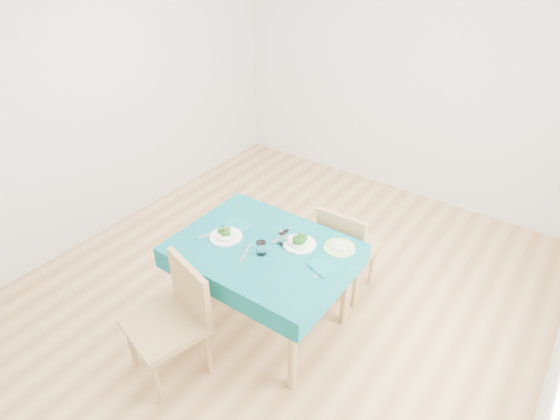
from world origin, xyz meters
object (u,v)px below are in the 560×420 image
Objects in this scene: chair_far at (349,241)px; bowl_near at (226,233)px; table at (264,287)px; chair_near at (162,310)px; side_plate at (339,248)px; bowl_far at (300,241)px.

chair_far is 4.23× the size of bowl_near.
chair_near is (-0.27, -0.73, 0.20)m from table.
chair_near is 1.57m from chair_far.
side_plate is (0.13, -0.43, 0.26)m from chair_far.
table is at bearing -140.05° from bowl_far.
chair_far is at bearing 83.57° from chair_near.
bowl_far is at bearing 26.15° from bowl_near.
side_plate is (0.45, 0.29, 0.38)m from table.
bowl_near is at bearing -166.23° from table.
chair_far is (0.32, 0.73, 0.12)m from table.
chair_near is 5.24× the size of side_plate.
chair_far is 4.27× the size of bowl_far.
side_plate is at bearing 26.87° from bowl_far.
bowl_far is (0.20, 0.17, 0.41)m from table.
table is at bearing 13.77° from bowl_near.
chair_far is 4.53× the size of side_plate.
table is 5.18× the size of bowl_far.
chair_far is at bearing 66.29° from table.
table is 0.80m from chair_far.
chair_far reaches higher than bowl_far.
chair_far is at bearing 77.95° from bowl_far.
chair_far is at bearing 106.96° from side_plate.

